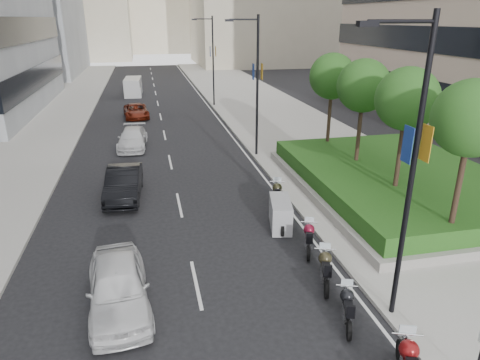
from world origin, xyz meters
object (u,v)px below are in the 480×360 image
object	(u,v)px
car_a	(118,287)
car_c	(133,138)
motorcycle_2	(347,307)
car_b	(124,183)
lamp_post_0	(409,163)
delivery_van	(133,88)
motorcycle_4	(309,238)
motorcycle_5	(280,214)
lamp_post_1	(255,80)
lamp_post_2	(212,57)
motorcycle_6	(277,195)
motorcycle_3	(325,268)
car_d	(136,111)

from	to	relation	value
car_a	car_c	world-z (taller)	car_a
motorcycle_2	car_b	bearing A→B (deg)	51.06
lamp_post_0	delivery_van	bearing A→B (deg)	100.70
motorcycle_2	delivery_van	distance (m)	44.31
motorcycle_4	motorcycle_5	xyz separation A→B (m)	(-0.49, 2.21, 0.09)
motorcycle_4	car_a	bearing A→B (deg)	126.92
lamp_post_1	motorcycle_5	distance (m)	11.40
lamp_post_2	delivery_van	xyz separation A→B (m)	(-8.27, 8.79, -4.12)
delivery_van	car_b	bearing A→B (deg)	-86.99
motorcycle_2	motorcycle_5	distance (m)	6.57
motorcycle_2	car_a	world-z (taller)	car_a
motorcycle_6	lamp_post_2	bearing A→B (deg)	14.19
motorcycle_3	car_a	world-z (taller)	car_a
motorcycle_3	car_a	distance (m)	6.99
motorcycle_4	car_d	distance (m)	27.51
car_b	delivery_van	world-z (taller)	delivery_van
car_c	lamp_post_1	bearing A→B (deg)	-21.43
car_b	lamp_post_2	bearing A→B (deg)	73.84
lamp_post_1	motorcycle_3	xyz separation A→B (m)	(-1.21, -14.90, -4.48)
car_c	car_d	world-z (taller)	car_c
car_d	car_a	bearing A→B (deg)	-95.48
lamp_post_0	motorcycle_5	world-z (taller)	lamp_post_0
car_b	car_c	world-z (taller)	car_b
lamp_post_1	delivery_van	size ratio (longest dim) A/B	1.82
lamp_post_0	motorcycle_5	size ratio (longest dim) A/B	4.00
motorcycle_4	car_d	world-z (taller)	car_d
motorcycle_5	lamp_post_0	bearing A→B (deg)	-155.74
motorcycle_2	car_c	world-z (taller)	car_c
lamp_post_1	car_b	distance (m)	10.82
motorcycle_2	motorcycle_6	xyz separation A→B (m)	(0.46, 8.78, 0.06)
lamp_post_1	motorcycle_6	world-z (taller)	lamp_post_1
motorcycle_5	car_a	xyz separation A→B (m)	(-6.76, -4.36, 0.15)
lamp_post_0	motorcycle_4	distance (m)	6.35
motorcycle_6	car_c	world-z (taller)	car_c
car_a	delivery_van	xyz separation A→B (m)	(-0.08, 41.56, 0.16)
motorcycle_3	car_b	xyz separation A→B (m)	(-7.12, 9.49, 0.19)
lamp_post_0	car_c	distance (m)	22.80
motorcycle_2	car_c	size ratio (longest dim) A/B	0.41
lamp_post_2	motorcycle_4	xyz separation A→B (m)	(-0.94, -30.62, -4.51)
motorcycle_5	motorcycle_6	distance (m)	2.28
lamp_post_1	motorcycle_4	world-z (taller)	lamp_post_1
car_a	car_d	distance (m)	28.77
car_c	delivery_van	xyz separation A→B (m)	(-0.24, 22.91, 0.27)
motorcycle_4	motorcycle_5	world-z (taller)	motorcycle_5
lamp_post_1	delivery_van	xyz separation A→B (m)	(-8.27, 26.79, -4.12)
car_a	motorcycle_4	bearing A→B (deg)	11.47
motorcycle_4	car_a	size ratio (longest dim) A/B	0.43
motorcycle_3	car_a	size ratio (longest dim) A/B	0.46
motorcycle_4	motorcycle_6	size ratio (longest dim) A/B	0.91
motorcycle_2	motorcycle_5	size ratio (longest dim) A/B	0.86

